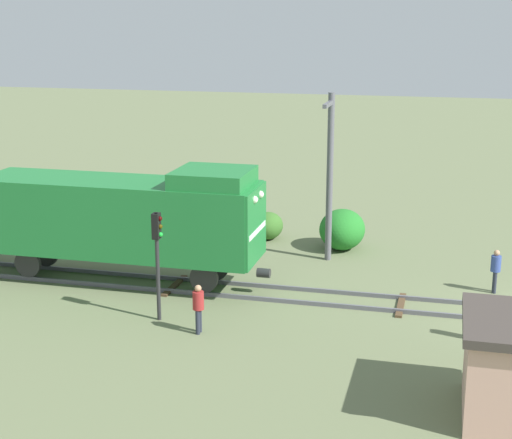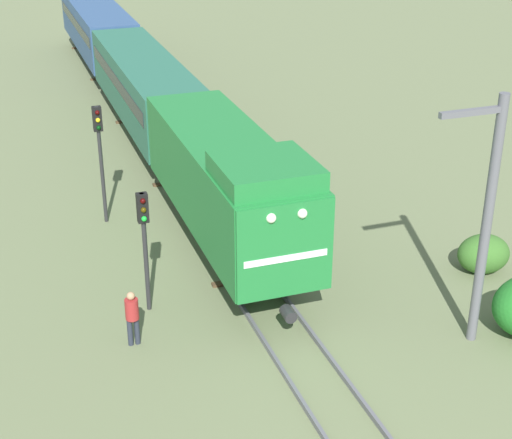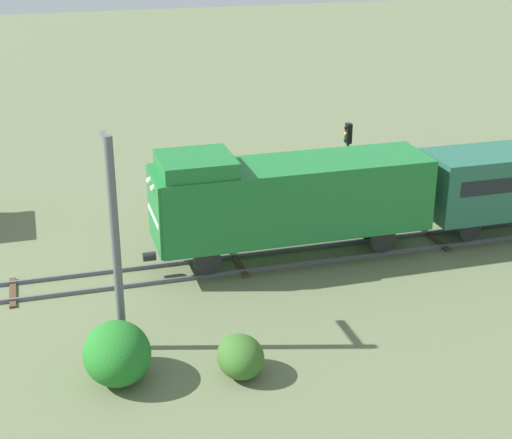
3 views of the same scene
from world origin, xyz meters
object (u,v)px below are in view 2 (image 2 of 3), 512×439
(traffic_signal_far, at_px, (100,144))
(passenger_car_leading, at_px, (145,84))
(traffic_signal_mid, at_px, (144,230))
(locomotive, at_px, (228,180))
(worker_by_signal, at_px, (132,314))
(passenger_car_trailing, at_px, (98,26))
(catenary_mast, at_px, (486,217))

(traffic_signal_far, bearing_deg, passenger_car_leading, 68.91)
(traffic_signal_mid, bearing_deg, locomotive, 38.32)
(traffic_signal_mid, distance_m, traffic_signal_far, 6.71)
(traffic_signal_far, distance_m, worker_by_signal, 8.68)
(worker_by_signal, bearing_deg, locomotive, -50.70)
(passenger_car_trailing, distance_m, catenary_mast, 35.59)
(traffic_signal_mid, height_order, traffic_signal_far, traffic_signal_far)
(passenger_car_leading, relative_size, traffic_signal_mid, 3.64)
(catenary_mast, bearing_deg, traffic_signal_mid, 151.08)
(passenger_car_trailing, bearing_deg, traffic_signal_mid, -96.34)
(traffic_signal_mid, bearing_deg, passenger_car_trailing, 83.66)
(worker_by_signal, distance_m, catenary_mast, 10.00)
(locomotive, height_order, passenger_car_leading, locomotive)
(traffic_signal_far, height_order, catenary_mast, catenary_mast)
(traffic_signal_far, bearing_deg, traffic_signal_mid, -88.29)
(catenary_mast, bearing_deg, traffic_signal_far, 127.07)
(catenary_mast, bearing_deg, passenger_car_leading, 103.45)
(passenger_car_trailing, distance_m, worker_by_signal, 32.64)
(passenger_car_leading, height_order, traffic_signal_mid, traffic_signal_mid)
(traffic_signal_far, bearing_deg, locomotive, -48.03)
(locomotive, xyz_separation_m, traffic_signal_mid, (-3.40, -2.69, -0.08))
(passenger_car_trailing, bearing_deg, locomotive, -90.00)
(locomotive, distance_m, worker_by_signal, 6.33)
(traffic_signal_mid, height_order, worker_by_signal, traffic_signal_mid)
(worker_by_signal, bearing_deg, passenger_car_trailing, -14.41)
(traffic_signal_mid, bearing_deg, catenary_mast, -28.92)
(traffic_signal_far, bearing_deg, passenger_car_trailing, 81.45)
(locomotive, relative_size, traffic_signal_mid, 3.01)
(passenger_car_trailing, xyz_separation_m, catenary_mast, (4.93, -35.23, 1.34))
(passenger_car_trailing, bearing_deg, catenary_mast, -82.03)
(passenger_car_trailing, distance_m, traffic_signal_far, 24.21)
(worker_by_signal, bearing_deg, catenary_mast, -114.59)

